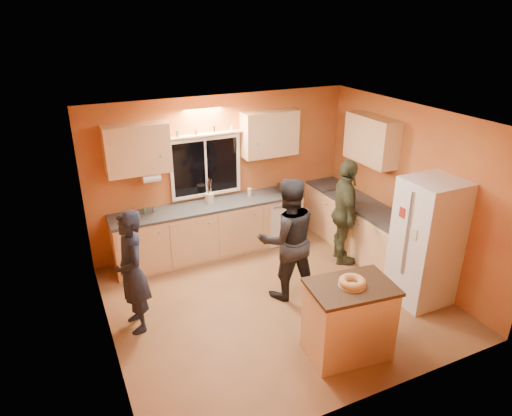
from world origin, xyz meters
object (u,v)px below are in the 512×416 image
refrigerator (426,242)px  person_left (132,272)px  island (349,319)px  person_center (287,239)px  person_right (345,213)px

refrigerator → person_left: (-3.79, 1.05, -0.08)m
island → person_center: (-0.07, 1.40, 0.42)m
refrigerator → island: refrigerator is taller
island → person_center: bearing=99.5°
island → person_left: 2.70m
refrigerator → person_left: refrigerator is taller
person_left → person_center: 2.12m
refrigerator → person_right: 1.41m
refrigerator → island: 1.74m
island → person_right: person_right is taller
person_center → person_right: person_center is taller
island → person_center: person_center is taller
person_left → person_right: person_right is taller
person_center → island: bearing=101.0°
island → person_right: (1.22, 1.86, 0.39)m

